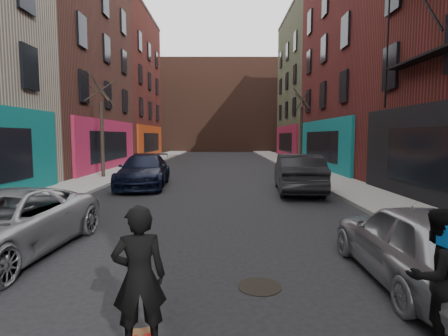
{
  "coord_description": "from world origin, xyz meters",
  "views": [
    {
      "loc": [
        0.54,
        -1.47,
        2.4
      ],
      "look_at": [
        0.56,
        7.23,
        1.6
      ],
      "focal_mm": 28.0,
      "sensor_mm": 36.0,
      "label": 1
    }
  ],
  "objects_px": {
    "tree_right_far": "(301,120)",
    "parked_right_end": "(298,173)",
    "parked_left_far": "(1,225)",
    "skateboarder": "(139,277)",
    "tree_left_far": "(102,118)",
    "parked_right_far": "(416,243)",
    "parked_left_end": "(144,171)",
    "manhole": "(260,286)",
    "pedestrian": "(437,275)"
  },
  "relations": [
    {
      "from": "parked_left_far",
      "to": "skateboarder",
      "type": "distance_m",
      "value": 4.68
    },
    {
      "from": "tree_left_far",
      "to": "parked_left_end",
      "type": "bearing_deg",
      "value": -46.11
    },
    {
      "from": "parked_right_end",
      "to": "skateboarder",
      "type": "distance_m",
      "value": 11.89
    },
    {
      "from": "skateboarder",
      "to": "parked_right_far",
      "type": "bearing_deg",
      "value": -168.28
    },
    {
      "from": "skateboarder",
      "to": "pedestrian",
      "type": "height_order",
      "value": "skateboarder"
    },
    {
      "from": "parked_right_end",
      "to": "tree_right_far",
      "type": "bearing_deg",
      "value": -97.99
    },
    {
      "from": "parked_left_end",
      "to": "pedestrian",
      "type": "bearing_deg",
      "value": -67.53
    },
    {
      "from": "pedestrian",
      "to": "parked_left_end",
      "type": "bearing_deg",
      "value": -76.56
    },
    {
      "from": "tree_right_far",
      "to": "parked_right_end",
      "type": "height_order",
      "value": "tree_right_far"
    },
    {
      "from": "manhole",
      "to": "parked_right_end",
      "type": "bearing_deg",
      "value": 74.53
    },
    {
      "from": "parked_right_far",
      "to": "skateboarder",
      "type": "distance_m",
      "value": 4.45
    },
    {
      "from": "pedestrian",
      "to": "skateboarder",
      "type": "bearing_deg",
      "value": -8.57
    },
    {
      "from": "tree_left_far",
      "to": "parked_left_end",
      "type": "xyz_separation_m",
      "value": [
        3.0,
        -3.12,
        -2.62
      ]
    },
    {
      "from": "parked_left_end",
      "to": "manhole",
      "type": "height_order",
      "value": "parked_left_end"
    },
    {
      "from": "parked_right_far",
      "to": "parked_right_end",
      "type": "relative_size",
      "value": 0.79
    },
    {
      "from": "tree_left_far",
      "to": "skateboarder",
      "type": "relative_size",
      "value": 4.11
    },
    {
      "from": "parked_right_end",
      "to": "manhole",
      "type": "relative_size",
      "value": 7.11
    },
    {
      "from": "tree_right_far",
      "to": "manhole",
      "type": "distance_m",
      "value": 21.03
    },
    {
      "from": "parked_right_far",
      "to": "tree_left_far",
      "type": "bearing_deg",
      "value": -54.18
    },
    {
      "from": "tree_left_far",
      "to": "manhole",
      "type": "distance_m",
      "value": 16.24
    },
    {
      "from": "parked_left_far",
      "to": "manhole",
      "type": "distance_m",
      "value": 5.19
    },
    {
      "from": "parked_left_far",
      "to": "skateboarder",
      "type": "xyz_separation_m",
      "value": [
        3.47,
        -3.13,
        0.23
      ]
    },
    {
      "from": "tree_right_far",
      "to": "skateboarder",
      "type": "relative_size",
      "value": 4.3
    },
    {
      "from": "parked_right_end",
      "to": "pedestrian",
      "type": "relative_size",
      "value": 3.14
    },
    {
      "from": "parked_left_end",
      "to": "pedestrian",
      "type": "distance_m",
      "value": 13.93
    },
    {
      "from": "parked_right_end",
      "to": "parked_right_far",
      "type": "bearing_deg",
      "value": 94.68
    },
    {
      "from": "tree_right_far",
      "to": "manhole",
      "type": "relative_size",
      "value": 9.71
    },
    {
      "from": "tree_left_far",
      "to": "manhole",
      "type": "height_order",
      "value": "tree_left_far"
    },
    {
      "from": "parked_right_far",
      "to": "manhole",
      "type": "relative_size",
      "value": 5.65
    },
    {
      "from": "parked_left_end",
      "to": "pedestrian",
      "type": "xyz_separation_m",
      "value": [
        6.2,
        -12.47,
        0.05
      ]
    },
    {
      "from": "parked_right_far",
      "to": "skateboarder",
      "type": "xyz_separation_m",
      "value": [
        -4.03,
        -1.88,
        0.22
      ]
    },
    {
      "from": "parked_left_far",
      "to": "parked_left_end",
      "type": "height_order",
      "value": "parked_left_end"
    },
    {
      "from": "pedestrian",
      "to": "tree_left_far",
      "type": "bearing_deg",
      "value": -72.45
    },
    {
      "from": "parked_right_end",
      "to": "tree_left_far",
      "type": "bearing_deg",
      "value": -20.22
    },
    {
      "from": "tree_left_far",
      "to": "pedestrian",
      "type": "relative_size",
      "value": 4.09
    },
    {
      "from": "parked_right_far",
      "to": "parked_left_far",
      "type": "bearing_deg",
      "value": -8.86
    },
    {
      "from": "parked_left_far",
      "to": "parked_right_end",
      "type": "relative_size",
      "value": 0.95
    },
    {
      "from": "parked_left_far",
      "to": "manhole",
      "type": "relative_size",
      "value": 6.76
    },
    {
      "from": "parked_left_end",
      "to": "skateboarder",
      "type": "distance_m",
      "value": 13.05
    },
    {
      "from": "tree_right_far",
      "to": "parked_right_end",
      "type": "xyz_separation_m",
      "value": [
        -2.47,
        -10.68,
        -2.71
      ]
    },
    {
      "from": "parked_left_end",
      "to": "parked_right_far",
      "type": "relative_size",
      "value": 1.32
    },
    {
      "from": "parked_right_far",
      "to": "skateboarder",
      "type": "height_order",
      "value": "skateboarder"
    },
    {
      "from": "tree_right_far",
      "to": "parked_left_end",
      "type": "bearing_deg",
      "value": -135.87
    },
    {
      "from": "tree_right_far",
      "to": "parked_left_far",
      "type": "distance_m",
      "value": 21.44
    },
    {
      "from": "parked_right_far",
      "to": "skateboarder",
      "type": "bearing_deg",
      "value": 25.64
    },
    {
      "from": "parked_right_far",
      "to": "parked_right_end",
      "type": "xyz_separation_m",
      "value": [
        0.06,
        9.29,
        0.15
      ]
    },
    {
      "from": "tree_right_far",
      "to": "tree_left_far",
      "type": "bearing_deg",
      "value": -154.18
    },
    {
      "from": "tree_left_far",
      "to": "parked_left_far",
      "type": "distance_m",
      "value": 13.22
    },
    {
      "from": "parked_left_end",
      "to": "parked_right_end",
      "type": "xyz_separation_m",
      "value": [
        6.93,
        -1.57,
        0.06
      ]
    },
    {
      "from": "parked_left_end",
      "to": "parked_right_far",
      "type": "distance_m",
      "value": 12.84
    }
  ]
}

